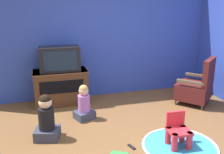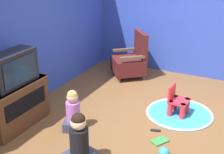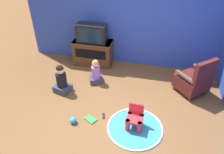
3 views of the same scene
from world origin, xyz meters
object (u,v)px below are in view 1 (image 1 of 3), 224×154
(child_watching_center, at_px, (46,120))
(child_watching_left, at_px, (84,104))
(television, at_px, (60,59))
(black_armchair, at_px, (196,87))
(yellow_kid_chair, at_px, (178,133))
(remote_control, at_px, (132,147))
(tv_cabinet, at_px, (61,86))

(child_watching_center, bearing_deg, child_watching_left, 53.20)
(television, height_order, black_armchair, television)
(television, height_order, child_watching_left, television)
(television, distance_m, child_watching_left, 1.09)
(child_watching_left, relative_size, child_watching_center, 0.88)
(yellow_kid_chair, xyz_separation_m, child_watching_left, (-1.15, 1.27, 0.07))
(television, xyz_separation_m, black_armchair, (2.64, -0.72, -0.59))
(yellow_kid_chair, xyz_separation_m, child_watching_center, (-1.82, 0.74, 0.11))
(television, relative_size, remote_control, 5.00)
(tv_cabinet, bearing_deg, child_watching_left, -69.13)
(child_watching_left, bearing_deg, remote_control, -88.65)
(television, distance_m, yellow_kid_chair, 2.65)
(black_armchair, distance_m, yellow_kid_chair, 1.80)
(tv_cabinet, bearing_deg, black_armchair, -16.14)
(child_watching_center, bearing_deg, tv_cabinet, 90.42)
(tv_cabinet, height_order, black_armchair, black_armchair)
(yellow_kid_chair, distance_m, child_watching_center, 1.96)
(tv_cabinet, relative_size, black_armchair, 1.11)
(yellow_kid_chair, bearing_deg, television, 128.03)
(television, relative_size, child_watching_center, 1.09)
(yellow_kid_chair, distance_m, child_watching_left, 1.72)
(yellow_kid_chair, bearing_deg, child_watching_left, 134.74)
(tv_cabinet, distance_m, child_watching_center, 1.43)
(television, relative_size, black_armchair, 0.81)
(black_armchair, bearing_deg, child_watching_center, -29.71)
(black_armchair, xyz_separation_m, child_watching_left, (-2.31, -0.09, -0.08))
(television, relative_size, child_watching_left, 1.23)
(black_armchair, xyz_separation_m, child_watching_center, (-2.98, -0.63, -0.04))
(remote_control, bearing_deg, tv_cabinet, 4.96)
(black_armchair, height_order, child_watching_left, black_armchair)
(television, bearing_deg, yellow_kid_chair, -54.61)
(black_armchair, relative_size, yellow_kid_chair, 1.94)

